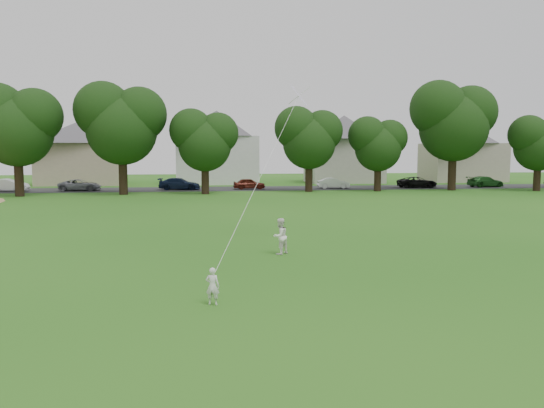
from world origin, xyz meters
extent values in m
plane|color=#225C15|center=(0.00, 0.00, 0.00)|extent=(160.00, 160.00, 0.00)
cube|color=#2D2D30|center=(0.00, 42.00, 0.01)|extent=(90.00, 7.00, 0.01)
imported|color=silver|center=(-1.76, -0.45, 0.48)|extent=(0.40, 0.32, 0.96)
imported|color=white|center=(0.92, 5.91, 0.69)|extent=(0.84, 0.82, 1.37)
plane|color=silver|center=(2.18, 8.89, 6.24)|extent=(1.00, 1.25, 0.87)
cylinder|color=white|center=(0.21, 4.22, 3.47)|extent=(0.01, 0.01, 11.55)
cylinder|color=black|center=(-17.67, 34.90, 1.89)|extent=(0.76, 0.76, 3.79)
cylinder|color=black|center=(-8.99, 35.73, 1.97)|extent=(0.78, 0.78, 3.93)
cylinder|color=black|center=(-1.61, 35.43, 1.51)|extent=(0.70, 0.70, 3.03)
cylinder|color=black|center=(8.41, 36.92, 1.60)|extent=(0.71, 0.71, 3.20)
cylinder|color=black|center=(15.29, 36.78, 1.42)|extent=(0.68, 0.68, 2.85)
cylinder|color=black|center=(23.14, 36.96, 2.13)|extent=(0.80, 0.80, 4.25)
cylinder|color=black|center=(31.12, 35.00, 1.45)|extent=(0.69, 0.69, 2.90)
imported|color=white|center=(-20.67, 41.00, 0.63)|extent=(3.77, 1.38, 1.23)
imported|color=gray|center=(-13.92, 41.00, 0.58)|extent=(4.09, 1.91, 1.13)
imported|color=#111C36|center=(-4.17, 41.00, 0.62)|extent=(4.35, 2.13, 1.22)
imported|color=#591C11|center=(2.96, 41.00, 0.57)|extent=(3.38, 1.51, 1.13)
imported|color=silver|center=(11.89, 41.00, 0.57)|extent=(3.44, 1.38, 1.11)
imported|color=black|center=(21.21, 41.00, 0.60)|extent=(4.24, 2.00, 1.17)
imported|color=#1E571D|center=(29.08, 41.00, 0.60)|extent=(4.24, 2.16, 1.18)
cube|color=tan|center=(-16.00, 52.00, 2.44)|extent=(9.30, 7.15, 4.87)
pyramid|color=#514D53|center=(-16.00, 52.00, 7.55)|extent=(13.41, 13.41, 2.68)
cube|color=white|center=(0.00, 52.00, 2.87)|extent=(9.66, 7.70, 5.73)
pyramid|color=#514D53|center=(0.00, 52.00, 8.89)|extent=(13.93, 13.93, 3.15)
cube|color=#B4AEA1|center=(16.00, 52.00, 2.73)|extent=(8.98, 6.92, 5.45)
pyramid|color=#514D53|center=(16.00, 52.00, 8.45)|extent=(12.95, 12.95, 3.00)
cube|color=#B4A795|center=(32.00, 52.00, 2.48)|extent=(9.66, 6.31, 4.97)
pyramid|color=#514D53|center=(32.00, 52.00, 7.70)|extent=(13.94, 13.94, 2.73)
camera|label=1|loc=(-2.01, -13.61, 3.85)|focal=35.00mm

